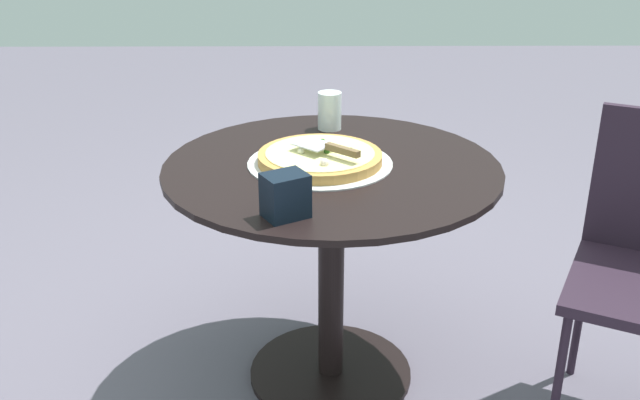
% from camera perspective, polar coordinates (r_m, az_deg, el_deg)
% --- Properties ---
extents(ground_plane, '(10.00, 10.00, 0.00)m').
position_cam_1_polar(ground_plane, '(2.37, 0.82, -13.42)').
color(ground_plane, slate).
extents(patio_table, '(0.94, 0.94, 0.71)m').
position_cam_1_polar(patio_table, '(2.10, 0.90, -2.17)').
color(patio_table, black).
rests_on(patio_table, ground).
extents(pizza_on_tray, '(0.40, 0.40, 0.05)m').
position_cam_1_polar(pizza_on_tray, '(2.02, 0.00, 3.28)').
color(pizza_on_tray, silver).
rests_on(pizza_on_tray, patio_table).
extents(pizza_server, '(0.18, 0.19, 0.02)m').
position_cam_1_polar(pizza_server, '(1.98, 0.65, 4.14)').
color(pizza_server, silver).
rests_on(pizza_server, pizza_on_tray).
extents(drinking_cup, '(0.07, 0.07, 0.12)m').
position_cam_1_polar(drinking_cup, '(2.30, 0.67, 6.98)').
color(drinking_cup, white).
rests_on(drinking_cup, patio_table).
extents(napkin_dispenser, '(0.12, 0.12, 0.11)m').
position_cam_1_polar(napkin_dispenser, '(1.69, -2.73, 0.35)').
color(napkin_dispenser, black).
rests_on(napkin_dispenser, patio_table).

